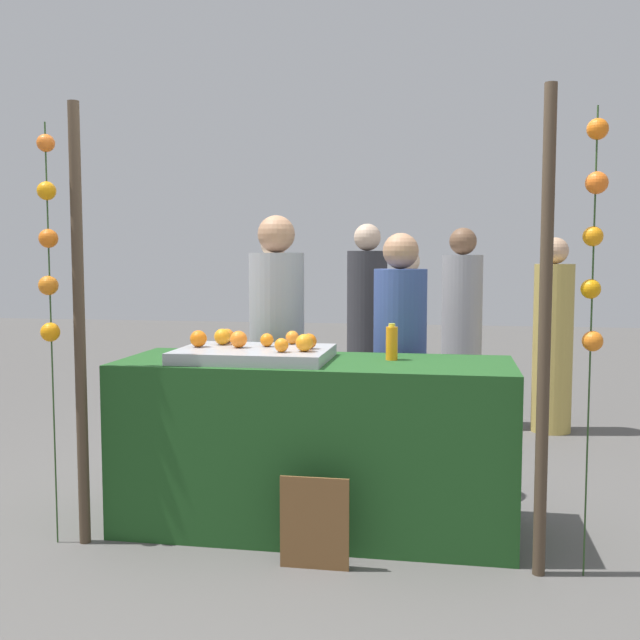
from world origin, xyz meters
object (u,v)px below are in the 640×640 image
orange_0 (267,340)px  juice_bottle (392,343)px  stall_counter (315,444)px  orange_1 (227,336)px  chalkboard_sign (315,524)px  vendor_left (277,362)px  vendor_right (400,375)px

orange_0 → juice_bottle: size_ratio=0.37×
juice_bottle → stall_counter: bearing=-167.6°
orange_0 → orange_1: 0.29m
stall_counter → chalkboard_sign: bearing=-80.0°
stall_counter → vendor_left: size_ratio=1.21×
stall_counter → vendor_right: vendor_right is taller
orange_1 → vendor_left: vendor_left is taller
vendor_right → juice_bottle: bearing=-90.9°
orange_1 → stall_counter: bearing=-18.5°
chalkboard_sign → stall_counter: bearing=100.0°
orange_1 → juice_bottle: size_ratio=0.42×
stall_counter → vendor_right: size_ratio=1.30×
stall_counter → orange_0: 0.61m
juice_bottle → chalkboard_sign: (-0.30, -0.61, -0.78)m
juice_bottle → orange_1: bearing=174.4°
orange_1 → juice_bottle: 0.93m
stall_counter → vendor_right: (0.40, 0.62, 0.29)m
stall_counter → orange_0: size_ratio=28.46×
chalkboard_sign → vendor_right: vendor_right is taller
orange_0 → orange_1: (-0.26, 0.12, 0.00)m
orange_0 → chalkboard_sign: bearing=-57.7°
vendor_left → vendor_right: size_ratio=1.07×
vendor_left → orange_1: bearing=-110.7°
orange_1 → vendor_left: size_ratio=0.05×
stall_counter → chalkboard_sign: size_ratio=4.62×
vendor_left → vendor_right: vendor_left is taller
vendor_left → juice_bottle: bearing=-36.7°
orange_0 → vendor_right: vendor_right is taller
chalkboard_sign → vendor_right: size_ratio=0.28×
vendor_right → vendor_left: bearing=177.8°
orange_0 → vendor_left: vendor_left is taller
orange_0 → vendor_left: bearing=98.1°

